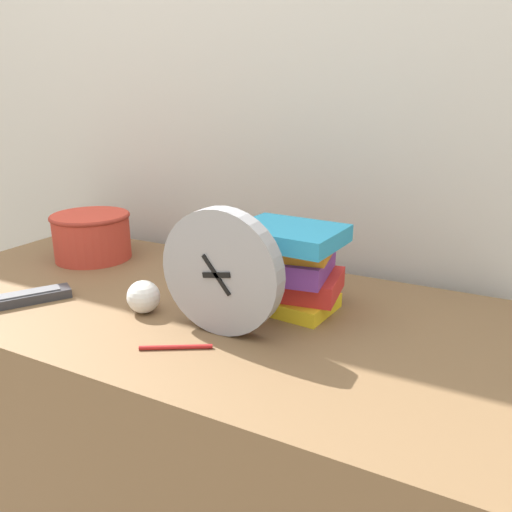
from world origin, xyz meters
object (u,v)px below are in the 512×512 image
(book_stack, at_px, (285,264))
(desk_clock, at_px, (221,272))
(crumpled_paper_ball, at_px, (144,297))
(basket, at_px, (92,234))
(tv_remote, at_px, (29,297))
(pen, at_px, (176,347))

(book_stack, bearing_deg, desk_clock, -108.33)
(desk_clock, bearing_deg, book_stack, 71.67)
(desk_clock, height_order, crumpled_paper_ball, desk_clock)
(crumpled_paper_ball, bearing_deg, basket, 148.36)
(basket, xyz_separation_m, crumpled_paper_ball, (0.36, -0.22, -0.03))
(basket, xyz_separation_m, tv_remote, (0.10, -0.29, -0.06))
(basket, distance_m, crumpled_paper_ball, 0.42)
(desk_clock, xyz_separation_m, crumpled_paper_ball, (-0.19, 0.00, -0.09))
(basket, bearing_deg, book_stack, -5.61)
(tv_remote, relative_size, crumpled_paper_ball, 2.53)
(tv_remote, relative_size, pen, 1.49)
(crumpled_paper_ball, bearing_deg, desk_clock, -0.98)
(tv_remote, bearing_deg, pen, -3.85)
(tv_remote, xyz_separation_m, crumpled_paper_ball, (0.26, 0.07, 0.02))
(desk_clock, relative_size, tv_remote, 1.39)
(crumpled_paper_ball, xyz_separation_m, pen, (0.15, -0.10, -0.03))
(basket, distance_m, tv_remote, 0.31)
(basket, bearing_deg, tv_remote, -71.27)
(book_stack, height_order, tv_remote, book_stack)
(desk_clock, relative_size, basket, 1.14)
(book_stack, distance_m, pen, 0.29)
(basket, bearing_deg, crumpled_paper_ball, -31.64)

